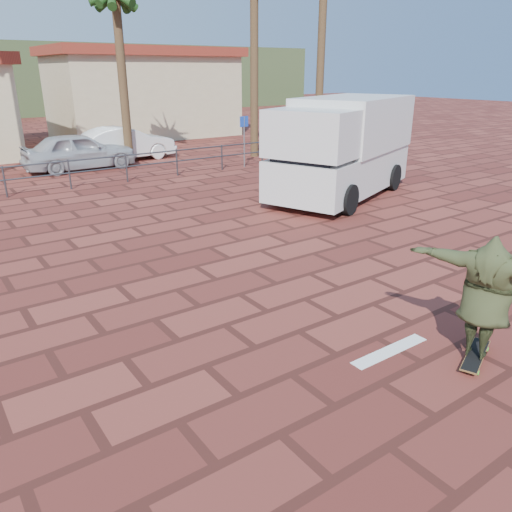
{
  "coord_description": "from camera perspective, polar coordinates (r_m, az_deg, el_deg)",
  "views": [
    {
      "loc": [
        -4.49,
        -5.19,
        3.82
      ],
      "look_at": [
        0.15,
        1.37,
        0.8
      ],
      "focal_mm": 35.0,
      "sensor_mm": 36.0,
      "label": 1
    }
  ],
  "objects": [
    {
      "name": "car_white",
      "position": [
        23.39,
        -14.84,
        12.33
      ],
      "size": [
        4.47,
        1.69,
        1.46
      ],
      "primitive_type": "imported",
      "rotation": [
        0.0,
        0.0,
        1.6
      ],
      "color": "white",
      "rests_on": "ground"
    },
    {
      "name": "car_silver",
      "position": [
        21.55,
        -19.54,
        11.22
      ],
      "size": [
        4.36,
        1.77,
        1.48
      ],
      "primitive_type": "imported",
      "rotation": [
        0.0,
        0.0,
        1.58
      ],
      "color": "#B3B6BB",
      "rests_on": "ground"
    },
    {
      "name": "ground",
      "position": [
        7.85,
        4.95,
        -8.58
      ],
      "size": [
        120.0,
        120.0,
        0.0
      ],
      "primitive_type": "plane",
      "color": "brown",
      "rests_on": "ground"
    },
    {
      "name": "paint_stripe",
      "position": [
        7.58,
        15.05,
        -10.43
      ],
      "size": [
        1.4,
        0.22,
        0.01
      ],
      "primitive_type": "cube",
      "color": "white",
      "rests_on": "ground"
    },
    {
      "name": "campervan",
      "position": [
        16.15,
        9.89,
        12.33
      ],
      "size": [
        6.29,
        4.34,
        3.01
      ],
      "rotation": [
        0.0,
        0.0,
        0.37
      ],
      "color": "silver",
      "rests_on": "ground"
    },
    {
      "name": "guardrail",
      "position": [
        18.04,
        -20.6,
        9.27
      ],
      "size": [
        24.06,
        0.06,
        1.0
      ],
      "color": "#47494F",
      "rests_on": "ground"
    },
    {
      "name": "longboard",
      "position": [
        7.71,
        23.8,
        -10.34
      ],
      "size": [
        1.03,
        0.58,
        0.1
      ],
      "rotation": [
        0.0,
        0.0,
        0.38
      ],
      "color": "olive",
      "rests_on": "ground"
    },
    {
      "name": "street_sign",
      "position": [
        20.86,
        -1.36,
        14.0
      ],
      "size": [
        0.42,
        0.09,
        2.05
      ],
      "rotation": [
        0.0,
        0.0,
        0.12
      ],
      "color": "gray",
      "rests_on": "ground"
    },
    {
      "name": "building_east",
      "position": [
        31.77,
        -12.74,
        17.79
      ],
      "size": [
        10.6,
        6.6,
        5.0
      ],
      "color": "beige",
      "rests_on": "ground"
    },
    {
      "name": "skateboarder",
      "position": [
        7.32,
        24.79,
        -4.33
      ],
      "size": [
        1.13,
        2.21,
        1.74
      ],
      "primitive_type": "imported",
      "rotation": [
        0.0,
        0.0,
        1.84
      ],
      "color": "#32391F",
      "rests_on": "longboard"
    }
  ]
}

